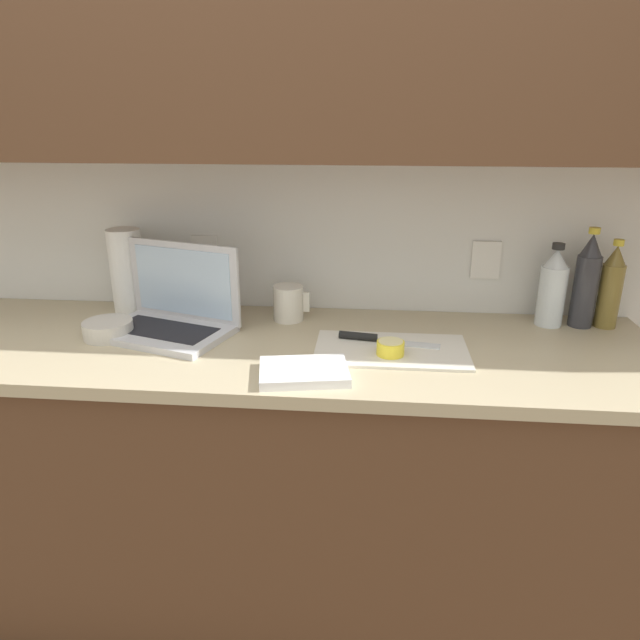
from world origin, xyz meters
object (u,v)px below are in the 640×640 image
at_px(bottle_oil_tall, 586,282).
at_px(measuring_cup, 289,303).
at_px(paper_towel_roll, 127,271).
at_px(cutting_board, 391,350).
at_px(bottle_water_clear, 611,288).
at_px(bowl_white, 107,330).
at_px(lemon_half_cut, 390,348).
at_px(bottle_green_soda, 552,288).
at_px(knife, 371,338).
at_px(laptop, 172,312).

height_order(bottle_oil_tall, measuring_cup, bottle_oil_tall).
bearing_deg(bottle_oil_tall, paper_towel_roll, 179.73).
bearing_deg(cutting_board, bottle_water_clear, 21.45).
distance_m(bottle_oil_tall, paper_towel_roll, 1.44).
bearing_deg(measuring_cup, bowl_white, -158.09).
height_order(lemon_half_cut, bottle_oil_tall, bottle_oil_tall).
relative_size(bottle_green_soda, bottle_oil_tall, 0.84).
bearing_deg(measuring_cup, bottle_water_clear, 1.87).
height_order(knife, lemon_half_cut, lemon_half_cut).
height_order(measuring_cup, bowl_white, measuring_cup).
height_order(bottle_green_soda, bottle_water_clear, bottle_water_clear).
bearing_deg(lemon_half_cut, knife, 119.51).
xyz_separation_m(knife, bottle_oil_tall, (0.64, 0.21, 0.12)).
bearing_deg(knife, bowl_white, -169.02).
height_order(laptop, bowl_white, laptop).
xyz_separation_m(cutting_board, bottle_green_soda, (0.49, 0.26, 0.11)).
bearing_deg(bottle_green_soda, bottle_oil_tall, 0.00).
distance_m(laptop, bottle_water_clear, 1.32).
bearing_deg(bottle_water_clear, laptop, -173.00).
bearing_deg(lemon_half_cut, bowl_white, 175.47).
relative_size(bottle_oil_tall, bottle_water_clear, 1.13).
xyz_separation_m(measuring_cup, paper_towel_roll, (-0.54, 0.04, 0.08)).
distance_m(bottle_green_soda, bowl_white, 1.34).
xyz_separation_m(knife, lemon_half_cut, (0.05, -0.09, 0.01)).
xyz_separation_m(lemon_half_cut, bottle_oil_tall, (0.59, 0.30, 0.11)).
bearing_deg(knife, paper_towel_roll, 173.88).
xyz_separation_m(bottle_oil_tall, paper_towel_roll, (-1.44, 0.01, -0.00)).
relative_size(knife, measuring_cup, 2.50).
distance_m(measuring_cup, paper_towel_roll, 0.54).
xyz_separation_m(laptop, cutting_board, (0.65, -0.10, -0.06)).
distance_m(lemon_half_cut, bottle_water_clear, 0.73).
height_order(laptop, cutting_board, laptop).
xyz_separation_m(bottle_green_soda, bottle_water_clear, (0.17, 0.00, 0.01)).
bearing_deg(paper_towel_roll, cutting_board, -17.29).
bearing_deg(bottle_water_clear, paper_towel_roll, 179.74).
relative_size(bottle_water_clear, bowl_white, 1.91).
height_order(bottle_oil_tall, bowl_white, bottle_oil_tall).
distance_m(knife, bowl_white, 0.77).
xyz_separation_m(knife, bowl_white, (-0.77, -0.03, 0.01)).
relative_size(bottle_green_soda, bowl_white, 1.81).
xyz_separation_m(lemon_half_cut, bottle_water_clear, (0.66, 0.30, 0.10)).
bearing_deg(measuring_cup, bottle_green_soda, 2.27).
relative_size(cutting_board, bottle_water_clear, 1.55).
relative_size(bottle_oil_tall, bowl_white, 2.15).
bearing_deg(cutting_board, bottle_oil_tall, 23.88).
bearing_deg(bottle_green_soda, lemon_half_cut, -148.70).
distance_m(laptop, bottle_oil_tall, 1.25).
bearing_deg(bowl_white, bottle_water_clear, 9.01).
height_order(lemon_half_cut, bottle_water_clear, bottle_water_clear).
relative_size(bottle_oil_tall, paper_towel_roll, 1.12).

